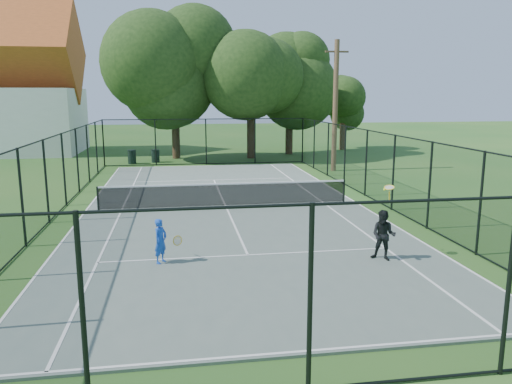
{
  "coord_description": "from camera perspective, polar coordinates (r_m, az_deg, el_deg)",
  "views": [
    {
      "loc": [
        -1.89,
        -19.75,
        4.51
      ],
      "look_at": [
        0.77,
        -3.0,
        1.2
      ],
      "focal_mm": 35.0,
      "sensor_mm": 36.0,
      "label": 1
    }
  ],
  "objects": [
    {
      "name": "ground",
      "position": [
        20.35,
        -3.48,
        -1.78
      ],
      "size": [
        120.0,
        120.0,
        0.0
      ],
      "primitive_type": "plane",
      "color": "#23561D"
    },
    {
      "name": "tennis_court",
      "position": [
        20.34,
        -3.48,
        -1.7
      ],
      "size": [
        11.0,
        24.0,
        0.06
      ],
      "primitive_type": "cube",
      "color": "slate",
      "rests_on": "ground"
    },
    {
      "name": "tennis_net",
      "position": [
        20.23,
        -3.5,
        -0.19
      ],
      "size": [
        10.08,
        0.08,
        0.95
      ],
      "color": "black",
      "rests_on": "tennis_court"
    },
    {
      "name": "fence",
      "position": [
        20.07,
        -3.53,
        2.4
      ],
      "size": [
        13.1,
        26.1,
        3.0
      ],
      "color": "black",
      "rests_on": "ground"
    },
    {
      "name": "tree_near_left",
      "position": [
        36.32,
        -9.35,
        12.81
      ],
      "size": [
        7.13,
        7.13,
        9.29
      ],
      "color": "#332114",
      "rests_on": "ground"
    },
    {
      "name": "tree_near_mid",
      "position": [
        36.12,
        -0.61,
        12.13
      ],
      "size": [
        6.45,
        6.45,
        8.43
      ],
      "color": "#332114",
      "rests_on": "ground"
    },
    {
      "name": "tree_near_right",
      "position": [
        38.67,
        3.88,
        12.44
      ],
      "size": [
        6.24,
        6.24,
        8.6
      ],
      "color": "#332114",
      "rests_on": "ground"
    },
    {
      "name": "tree_far_right",
      "position": [
        42.37,
        9.99,
        9.19
      ],
      "size": [
        4.0,
        4.0,
        5.29
      ],
      "color": "#332114",
      "rests_on": "ground"
    },
    {
      "name": "trash_bin_left",
      "position": [
        34.21,
        -14.0,
        3.93
      ],
      "size": [
        0.58,
        0.58,
        0.92
      ],
      "color": "black",
      "rests_on": "ground"
    },
    {
      "name": "trash_bin_right",
      "position": [
        34.6,
        -11.42,
        4.07
      ],
      "size": [
        0.58,
        0.58,
        0.87
      ],
      "color": "black",
      "rests_on": "ground"
    },
    {
      "name": "utility_pole",
      "position": [
        30.23,
        9.05,
        9.73
      ],
      "size": [
        1.4,
        0.3,
        7.66
      ],
      "color": "#4C3823",
      "rests_on": "ground"
    },
    {
      "name": "player_blue",
      "position": [
        13.66,
        -10.83,
        -5.52
      ],
      "size": [
        0.83,
        0.53,
        1.21
      ],
      "color": "blue",
      "rests_on": "tennis_court"
    },
    {
      "name": "player_black",
      "position": [
        14.06,
        14.38,
        -4.79
      ],
      "size": [
        0.85,
        1.12,
        2.02
      ],
      "color": "black",
      "rests_on": "tennis_court"
    }
  ]
}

